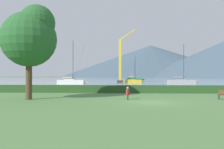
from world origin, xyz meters
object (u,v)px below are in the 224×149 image
dock_crane (121,64)px  person_seated_viewer (128,93)px  sailboat_slip_5 (133,81)px  sailboat_slip_3 (182,82)px  sailboat_slip_0 (71,82)px  sailboat_slip_6 (134,79)px  park_tree (31,36)px

dock_crane → person_seated_viewer: bearing=-87.9°
sailboat_slip_5 → sailboat_slip_3: bearing=-55.8°
sailboat_slip_0 → sailboat_slip_6: (19.18, 42.10, 0.02)m
sailboat_slip_3 → park_tree: (-24.83, -42.25, 5.54)m
sailboat_slip_5 → park_tree: bearing=-108.0°
dock_crane → park_tree: bearing=-97.9°
sailboat_slip_6 → sailboat_slip_0: bearing=-114.5°
person_seated_viewer → sailboat_slip_0: bearing=113.6°
sailboat_slip_0 → person_seated_viewer: sailboat_slip_0 is taller
person_seated_viewer → dock_crane: size_ratio=0.07×
sailboat_slip_3 → person_seated_viewer: size_ratio=8.79×
sailboat_slip_0 → person_seated_viewer: 43.54m
sailboat_slip_3 → sailboat_slip_5: sailboat_slip_3 is taller
sailboat_slip_0 → dock_crane: dock_crane is taller
sailboat_slip_6 → sailboat_slip_3: bearing=-74.2°
sailboat_slip_0 → sailboat_slip_6: size_ratio=1.06×
sailboat_slip_3 → person_seated_viewer: (-15.28, -41.82, -0.03)m
sailboat_slip_0 → park_tree: sailboat_slip_0 is taller
sailboat_slip_5 → park_tree: 58.91m
park_tree → dock_crane: (7.54, 54.58, 0.08)m
sailboat_slip_0 → sailboat_slip_6: 46.26m
person_seated_viewer → dock_crane: bearing=94.8°
sailboat_slip_6 → person_seated_viewer: bearing=-92.5°
park_tree → sailboat_slip_5: bearing=78.3°
park_tree → dock_crane: 55.10m
sailboat_slip_0 → person_seated_viewer: (15.51, -40.68, -0.03)m
sailboat_slip_5 → sailboat_slip_6: (1.32, 25.80, 0.19)m
sailboat_slip_5 → park_tree: park_tree is taller
sailboat_slip_5 → sailboat_slip_0: bearing=-143.9°
person_seated_viewer → sailboat_slip_5: bearing=90.4°
sailboat_slip_5 → sailboat_slip_6: size_ratio=0.63×
sailboat_slip_3 → dock_crane: (-17.29, 12.33, 5.62)m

